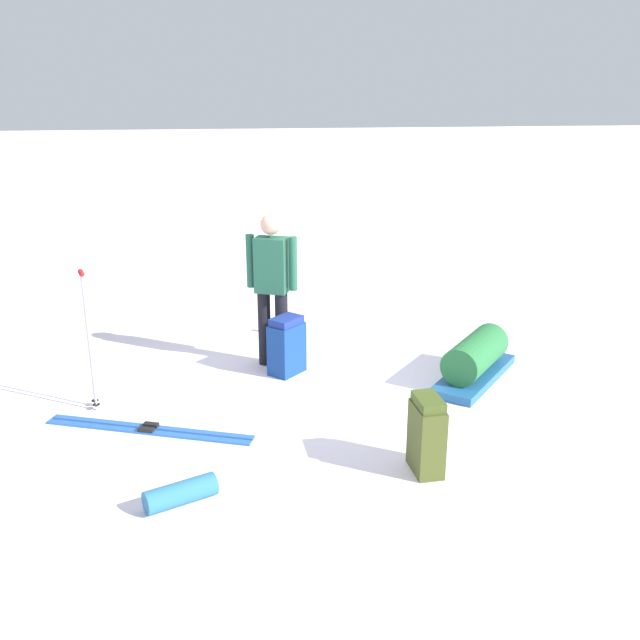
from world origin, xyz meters
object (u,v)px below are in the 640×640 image
Objects in this scene: ski_pair_near at (149,429)px; backpack_bright at (287,346)px; skier_standing at (272,283)px; ski_poles_planted_near at (88,334)px; thermos_bottle at (281,324)px; gear_sled at (475,360)px; sleeping_mat_rolled at (181,493)px; backpack_large_dark at (427,435)px.

backpack_bright is (1.18, -1.37, 0.30)m from ski_pair_near.
ski_poles_planted_near is at bearing 116.59° from skier_standing.
skier_standing is at bearing 171.01° from thermos_bottle.
gear_sled reaches higher than ski_pair_near.
ski_poles_planted_near is at bearing 27.27° from sleeping_mat_rolled.
backpack_large_dark is at bearing -83.26° from sleeping_mat_rolled.
ski_poles_planted_near reaches higher than backpack_bright.
ski_pair_near is 7.38× the size of thermos_bottle.
backpack_bright is at bearing -22.67° from sleeping_mat_rolled.
backpack_bright reaches higher than ski_pair_near.
backpack_bright is 1.16× the size of sleeping_mat_rolled.
gear_sled is (-0.43, -1.96, -0.09)m from backpack_bright.
gear_sled is 3.58m from sleeping_mat_rolled.
skier_standing is 6.54× the size of thermos_bottle.
skier_standing is at bearing 26.09° from backpack_bright.
backpack_bright is 2.46× the size of thermos_bottle.
skier_standing is 3.09× the size of sleeping_mat_rolled.
ski_pair_near is 1.29m from sleeping_mat_rolled.
ski_poles_planted_near is at bearing 108.35° from backpack_bright.
thermos_bottle is at bearing 15.07° from backpack_large_dark.
backpack_bright reaches higher than gear_sled.
backpack_large_dark is at bearing -113.36° from ski_pair_near.
thermos_bottle is (3.42, 0.92, -0.19)m from backpack_large_dark.
skier_standing is 0.89× the size of ski_pair_near.
gear_sled is 2.56m from thermos_bottle.
ski_pair_near is at bearing 139.31° from skier_standing.
ski_poles_planted_near is (0.54, 0.56, 0.76)m from ski_pair_near.
skier_standing is 1.29m from thermos_bottle.
gear_sled is 2.46× the size of sleeping_mat_rolled.
thermos_bottle is at bearing 49.25° from gear_sled.
sleeping_mat_rolled is (-2.67, 0.88, -0.86)m from skier_standing.
sleeping_mat_rolled is (-2.41, 1.01, -0.22)m from backpack_bright.
ski_poles_planted_near is at bearing 61.72° from backpack_large_dark.
skier_standing is 2.12m from ski_pair_near.
sleeping_mat_rolled is 2.12× the size of thermos_bottle.
gear_sled is (-0.69, -2.09, -0.73)m from skier_standing.
sleeping_mat_rolled is 3.80m from thermos_bottle.
skier_standing is at bearing -40.69° from ski_pair_near.
backpack_bright is 0.46× the size of ski_poles_planted_near.
ski_poles_planted_near reaches higher than sleeping_mat_rolled.
gear_sled reaches higher than sleeping_mat_rolled.
backpack_large_dark is 0.47× the size of ski_poles_planted_near.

